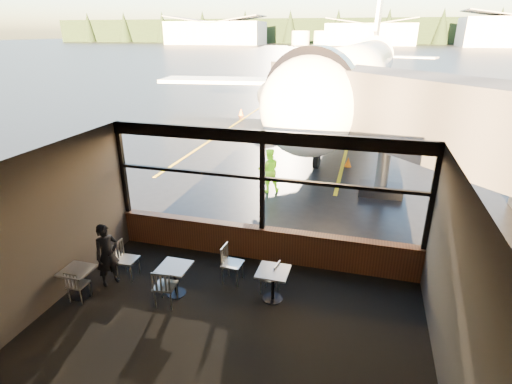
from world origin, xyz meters
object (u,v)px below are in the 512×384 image
at_px(chair_near_w, 233,264).
at_px(cafe_table_left, 79,283).
at_px(cone_wing, 241,112).
at_px(airliner, 359,34).
at_px(cafe_table_mid, 175,280).
at_px(passenger, 107,255).
at_px(chair_near_e, 270,277).
at_px(cone_nose, 348,162).
at_px(chair_left_s, 78,284).
at_px(chair_mid_w, 127,260).
at_px(ground_crew, 269,170).
at_px(chair_mid_s, 165,286).
at_px(cafe_table_near, 273,285).
at_px(jet_bridge, 403,130).

bearing_deg(chair_near_w, cafe_table_left, -61.34).
height_order(chair_near_w, cone_wing, chair_near_w).
bearing_deg(cafe_table_left, airliner, 77.97).
relative_size(cafe_table_mid, passenger, 0.48).
bearing_deg(cafe_table_mid, chair_near_e, 17.35).
height_order(chair_near_e, cone_nose, chair_near_e).
relative_size(chair_near_e, cone_nose, 1.93).
bearing_deg(chair_near_e, chair_left_s, 118.01).
bearing_deg(airliner, cone_wing, -164.27).
bearing_deg(chair_mid_w, ground_crew, 162.61).
relative_size(chair_near_w, chair_left_s, 1.18).
bearing_deg(cone_nose, cafe_table_left, -115.10).
xyz_separation_m(airliner, cone_wing, (-7.80, -1.56, -5.29)).
distance_m(chair_near_w, chair_mid_s, 1.69).
relative_size(chair_mid_s, chair_mid_w, 0.98).
bearing_deg(airliner, cafe_table_near, -87.19).
bearing_deg(chair_left_s, cafe_table_left, 123.39).
height_order(cafe_table_mid, chair_mid_w, chair_mid_w).
height_order(chair_near_e, passenger, passenger).
bearing_deg(chair_near_e, ground_crew, 22.87).
bearing_deg(cone_wing, airliner, 11.32).
bearing_deg(cone_wing, jet_bridge, -52.60).
height_order(chair_near_w, chair_left_s, chair_near_w).
distance_m(chair_left_s, passenger, 0.89).
bearing_deg(ground_crew, cafe_table_near, 78.51).
distance_m(cafe_table_mid, ground_crew, 6.91).
bearing_deg(passenger, jet_bridge, -12.21).
bearing_deg(chair_near_e, cafe_table_left, 116.33).
xyz_separation_m(cone_nose, cone_wing, (-8.24, 10.02, 0.03)).
bearing_deg(chair_mid_w, passenger, -40.64).
bearing_deg(cafe_table_near, cone_nose, 84.19).
height_order(passenger, ground_crew, ground_crew).
xyz_separation_m(cafe_table_mid, chair_near_w, (1.11, 0.84, 0.11)).
xyz_separation_m(chair_left_s, passenger, (0.29, 0.75, 0.38)).
height_order(cafe_table_mid, passenger, passenger).
height_order(chair_mid_s, cone_nose, chair_mid_s).
bearing_deg(passenger, cone_wing, 38.82).
xyz_separation_m(cafe_table_left, chair_mid_w, (0.64, 0.98, 0.13)).
bearing_deg(chair_mid_s, cafe_table_near, 13.82).
bearing_deg(jet_bridge, cone_wing, 127.40).
bearing_deg(cafe_table_mid, chair_near_w, 37.24).
height_order(cafe_table_mid, chair_near_e, chair_near_e).
xyz_separation_m(cafe_table_mid, passenger, (-1.72, -0.03, 0.41)).
relative_size(cafe_table_near, chair_near_w, 0.80).
bearing_deg(cafe_table_near, chair_mid_s, -160.42).
relative_size(cafe_table_left, chair_mid_w, 0.74).
distance_m(jet_bridge, chair_mid_w, 9.97).
bearing_deg(jet_bridge, cone_nose, 120.30).
height_order(airliner, jet_bridge, airliner).
distance_m(jet_bridge, chair_near_e, 7.82).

